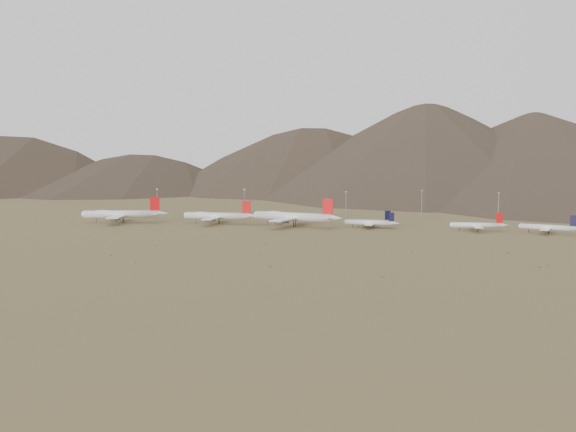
% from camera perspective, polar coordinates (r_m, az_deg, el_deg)
% --- Properties ---
extents(ground, '(3000.00, 3000.00, 0.00)m').
position_cam_1_polar(ground, '(431.83, -2.43, -1.49)').
color(ground, olive).
rests_on(ground, ground).
extents(mountain_ridge, '(4400.00, 1000.00, 300.00)m').
position_cam_1_polar(mountain_ridge, '(1321.58, 8.24, 9.63)').
color(mountain_ridge, '#46372A').
rests_on(mountain_ridge, ground).
extents(widebody_west, '(72.86, 57.71, 22.26)m').
position_cam_1_polar(widebody_west, '(507.28, -16.52, 0.19)').
color(widebody_west, white).
rests_on(widebody_west, ground).
extents(widebody_centre, '(66.87, 51.26, 19.85)m').
position_cam_1_polar(widebody_centre, '(482.36, -7.13, 0.02)').
color(widebody_centre, white).
rests_on(widebody_centre, ground).
extents(widebody_east, '(78.39, 61.60, 23.64)m').
position_cam_1_polar(widebody_east, '(458.21, 0.55, -0.06)').
color(widebody_east, white).
rests_on(widebody_east, ground).
extents(narrowbody_a, '(41.17, 29.89, 13.63)m').
position_cam_1_polar(narrowbody_a, '(456.23, 8.23, -0.61)').
color(narrowbody_a, white).
rests_on(narrowbody_a, ground).
extents(narrowbody_b, '(39.48, 28.43, 13.03)m').
position_cam_1_polar(narrowbody_b, '(452.03, 8.69, -0.70)').
color(narrowbody_b, white).
rests_on(narrowbody_b, ground).
extents(narrowbody_c, '(43.49, 31.42, 14.36)m').
position_cam_1_polar(narrowbody_c, '(450.66, 18.74, -0.89)').
color(narrowbody_c, white).
rests_on(narrowbody_c, ground).
extents(narrowbody_d, '(42.66, 31.71, 14.55)m').
position_cam_1_polar(narrowbody_d, '(453.16, 25.02, -1.07)').
color(narrowbody_d, white).
rests_on(narrowbody_d, ground).
extents(control_tower, '(8.00, 8.00, 12.00)m').
position_cam_1_polar(control_tower, '(541.69, 4.05, 0.47)').
color(control_tower, '#9C8D69').
rests_on(control_tower, ground).
extents(mast_far_west, '(2.00, 0.60, 25.70)m').
position_cam_1_polar(mast_far_west, '(586.19, -13.14, 1.59)').
color(mast_far_west, gray).
rests_on(mast_far_west, ground).
extents(mast_west, '(2.00, 0.60, 25.70)m').
position_cam_1_polar(mast_west, '(566.58, -4.46, 1.59)').
color(mast_west, gray).
rests_on(mast_west, ground).
extents(mast_centre, '(2.00, 0.60, 25.70)m').
position_cam_1_polar(mast_centre, '(519.99, 5.91, 1.23)').
color(mast_centre, gray).
rests_on(mast_centre, ground).
extents(mast_east, '(2.00, 0.60, 25.70)m').
position_cam_1_polar(mast_east, '(555.50, 13.42, 1.38)').
color(mast_east, gray).
rests_on(mast_east, ground).
extents(mast_far_east, '(2.00, 0.60, 25.70)m').
position_cam_1_polar(mast_far_east, '(537.11, 20.59, 1.05)').
color(mast_far_east, gray).
rests_on(mast_far_east, ground).
extents(desert_scrub, '(432.62, 157.18, 0.82)m').
position_cam_1_polar(desert_scrub, '(334.16, 2.47, -3.47)').
color(desert_scrub, brown).
rests_on(desert_scrub, ground).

